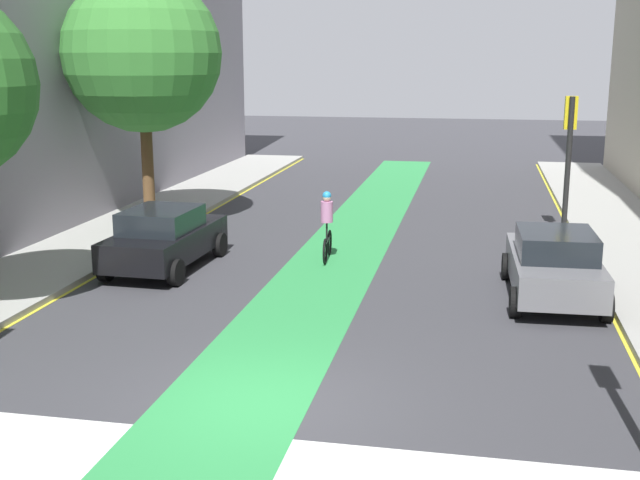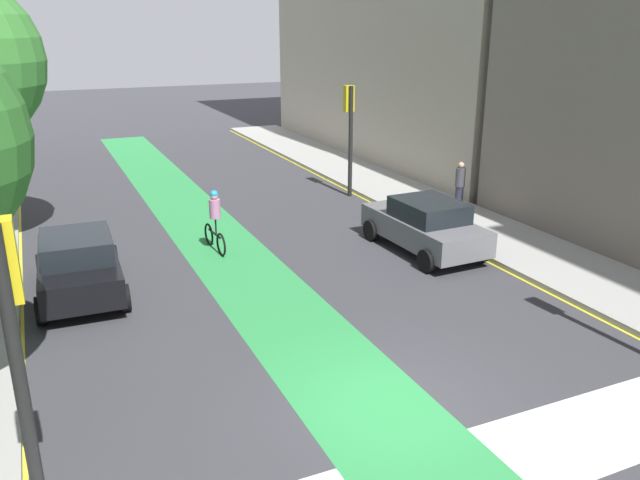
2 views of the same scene
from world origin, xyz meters
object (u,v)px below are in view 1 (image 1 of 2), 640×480
at_px(car_grey_right_far, 554,264).
at_px(street_tree_far, 142,53).
at_px(traffic_signal_far_right, 569,139).
at_px(cyclist_in_lane, 327,224).
at_px(car_black_left_far, 165,238).

distance_m(car_grey_right_far, street_tree_far, 13.66).
height_order(traffic_signal_far_right, street_tree_far, street_tree_far).
distance_m(traffic_signal_far_right, street_tree_far, 12.87).
relative_size(traffic_signal_far_right, street_tree_far, 0.55).
bearing_deg(car_grey_right_far, traffic_signal_far_right, 82.74).
relative_size(traffic_signal_far_right, cyclist_in_lane, 2.24).
bearing_deg(car_black_left_far, cyclist_in_lane, 22.99).
height_order(cyclist_in_lane, street_tree_far, street_tree_far).
bearing_deg(cyclist_in_lane, street_tree_far, 155.23).
bearing_deg(traffic_signal_far_right, car_grey_right_far, -97.26).
height_order(traffic_signal_far_right, car_black_left_far, traffic_signal_far_right).
relative_size(cyclist_in_lane, street_tree_far, 0.24).
height_order(car_black_left_far, cyclist_in_lane, cyclist_in_lane).
xyz_separation_m(traffic_signal_far_right, car_grey_right_far, (-0.84, -6.60, -2.11)).
bearing_deg(cyclist_in_lane, car_black_left_far, -157.01).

